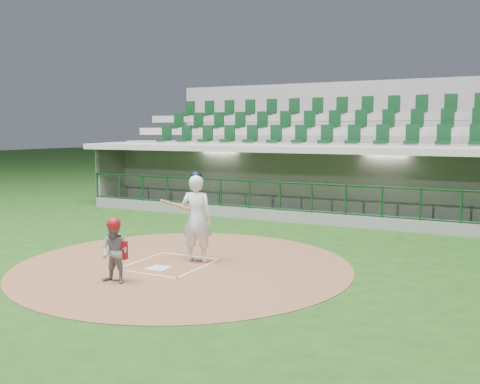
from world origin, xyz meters
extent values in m
plane|color=#194012|center=(0.00, 0.00, 0.00)|extent=(120.00, 120.00, 0.00)
cylinder|color=brown|center=(0.30, -0.20, 0.01)|extent=(7.20, 7.20, 0.01)
cube|color=silver|center=(0.00, -0.70, 0.02)|extent=(0.43, 0.43, 0.02)
cube|color=white|center=(-0.75, -0.30, 0.02)|extent=(0.05, 1.80, 0.01)
cube|color=silver|center=(0.75, -0.30, 0.02)|extent=(0.05, 1.80, 0.01)
cube|color=white|center=(0.00, 0.55, 0.02)|extent=(1.55, 0.05, 0.01)
cube|color=silver|center=(0.00, -1.15, 0.02)|extent=(1.55, 0.05, 0.01)
cube|color=gray|center=(0.00, 7.50, -0.55)|extent=(15.00, 3.00, 0.10)
cube|color=slate|center=(0.00, 9.10, 0.85)|extent=(15.00, 0.20, 2.70)
cube|color=beige|center=(0.00, 8.98, 1.10)|extent=(13.50, 0.04, 0.90)
cube|color=slate|center=(-7.50, 7.50, 0.85)|extent=(0.20, 3.00, 2.70)
cube|color=#ACA69B|center=(0.00, 7.25, 2.30)|extent=(15.40, 3.50, 0.20)
cube|color=slate|center=(0.00, 5.95, 0.15)|extent=(15.00, 0.15, 0.40)
cube|color=black|center=(0.00, 5.95, 1.73)|extent=(15.00, 0.01, 0.95)
cube|color=brown|center=(0.00, 8.55, -0.28)|extent=(12.75, 0.40, 0.45)
cube|color=white|center=(-3.00, 7.50, 2.17)|extent=(1.30, 0.35, 0.04)
cube|color=white|center=(3.00, 7.50, 2.17)|extent=(1.30, 0.35, 0.04)
imported|color=maroon|center=(-5.51, 8.10, 0.40)|extent=(1.26, 0.86, 1.80)
imported|color=#A21118|center=(-2.58, 8.14, 0.45)|extent=(1.19, 0.70, 1.91)
imported|color=#A41118|center=(0.34, 8.09, 0.44)|extent=(1.04, 0.82, 1.87)
imported|color=#A21611|center=(5.19, 8.22, 0.44)|extent=(1.81, 0.90, 1.87)
cube|color=gray|center=(0.00, 10.75, 1.15)|extent=(17.00, 6.50, 2.50)
cube|color=gray|center=(0.00, 9.25, 2.30)|extent=(16.60, 0.95, 0.30)
cube|color=#ABA49A|center=(0.00, 10.20, 2.85)|extent=(16.60, 0.95, 0.30)
cube|color=gray|center=(0.00, 11.15, 3.40)|extent=(16.60, 0.95, 0.30)
cube|color=gray|center=(0.00, 14.10, 2.53)|extent=(17.00, 0.25, 5.05)
imported|color=white|center=(0.40, 0.19, 0.97)|extent=(0.77, 0.58, 1.92)
sphere|color=black|center=(0.40, 0.19, 1.88)|extent=(0.28, 0.28, 0.28)
cylinder|color=#A4844B|center=(0.15, -0.06, 1.25)|extent=(0.58, 0.79, 0.39)
imported|color=gray|center=(-0.13, -1.92, 0.60)|extent=(0.60, 0.48, 1.18)
sphere|color=maroon|center=(-0.13, -1.92, 1.15)|extent=(0.26, 0.26, 0.26)
cube|color=maroon|center=(-0.13, -1.77, 0.62)|extent=(0.32, 0.10, 0.35)
camera|label=1|loc=(6.39, -9.69, 2.88)|focal=40.00mm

